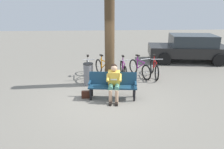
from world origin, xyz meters
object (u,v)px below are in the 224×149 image
litter_bin (88,74)px  bicycle_red (154,69)px  handbag (86,94)px  person_reading (114,81)px  bicycle_purple (103,68)px  parked_car (189,47)px  tree_trunk (110,33)px  bicycle_orange (140,69)px  bicycle_black (88,69)px  bench (113,83)px  bicycle_blue (123,70)px

litter_bin → bicycle_red: 2.96m
handbag → person_reading: bearing=168.2°
bicycle_purple → parked_car: parked_car is taller
tree_trunk → handbag: bearing=56.4°
bicycle_orange → parked_car: size_ratio=0.36×
handbag → bicycle_purple: (-0.65, -2.24, 0.24)m
bicycle_purple → bicycle_black: size_ratio=0.93×
person_reading → bicycle_orange: bearing=-112.6°
bench → person_reading: 0.23m
tree_trunk → bicycle_black: size_ratio=2.38×
tree_trunk → bicycle_red: 2.69m
handbag → parked_car: bearing=-140.0°
handbag → tree_trunk: tree_trunk is taller
handbag → bicycle_blue: bearing=-126.9°
bicycle_black → parked_car: (-5.43, -2.36, 0.41)m
bicycle_blue → bicycle_black: 1.51m
tree_trunk → bicycle_purple: bearing=-76.1°
bicycle_blue → bicycle_purple: 0.88m
bench → litter_bin: litter_bin is taller
bicycle_red → parked_car: 3.59m
bicycle_orange → bicycle_blue: same height
person_reading → bicycle_red: (-1.94, -2.27, -0.31)m
parked_car → handbag: bearing=48.7°
person_reading → bicycle_purple: bearing=-76.7°
bench → tree_trunk: bearing=-82.2°
person_reading → bicycle_red: 3.01m
tree_trunk → bicycle_purple: 1.89m
bench → bicycle_blue: bearing=-99.7°
bicycle_purple → person_reading: bearing=-16.8°
parked_car → bicycle_purple: bearing=34.5°
bicycle_black → litter_bin: bearing=-3.8°
litter_bin → parked_car: size_ratio=0.20×
tree_trunk → parked_car: tree_trunk is taller
tree_trunk → bicycle_orange: 2.26m
tree_trunk → bicycle_black: (0.87, -0.88, -1.64)m
handbag → litter_bin: (-0.04, -1.23, 0.32)m
bicycle_blue → bench: bearing=-18.4°
bicycle_red → bicycle_black: 2.88m
person_reading → bicycle_black: bearing=-62.1°
tree_trunk → parked_car: 5.72m
tree_trunk → bicycle_red: size_ratio=2.38×
person_reading → bicycle_blue: bearing=-97.8°
bench → person_reading: (-0.03, 0.17, 0.16)m
bicycle_red → bicycle_orange: 0.65m
handbag → bicycle_blue: size_ratio=0.18×
litter_bin → bicycle_purple: bicycle_purple is taller
bench → handbag: bench is taller
person_reading → bicycle_red: person_reading is taller
bicycle_orange → bench: bearing=-54.2°
bicycle_red → bicycle_purple: 2.23m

